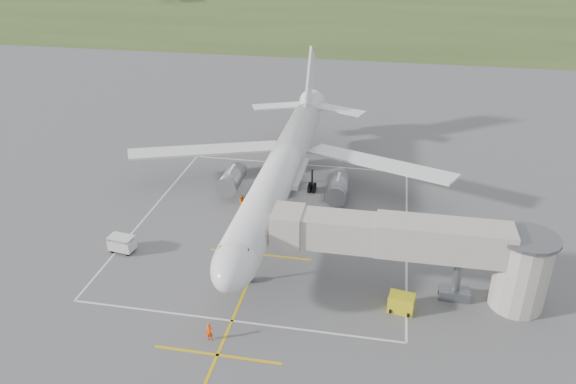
% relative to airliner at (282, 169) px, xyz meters
% --- Properties ---
extents(ground, '(700.00, 700.00, 0.00)m').
position_rel_airliner_xyz_m(ground, '(0.00, -0.75, -4.39)').
color(ground, '#515153').
rests_on(ground, ground).
extents(grass_strip, '(700.00, 120.00, 0.02)m').
position_rel_airliner_xyz_m(grass_strip, '(0.00, 129.25, -4.38)').
color(grass_strip, '#36481F').
rests_on(grass_strip, ground).
extents(apron_markings, '(28.20, 60.00, 0.01)m').
position_rel_airliner_xyz_m(apron_markings, '(0.00, -6.57, -4.38)').
color(apron_markings, gold).
rests_on(apron_markings, ground).
extents(airliner, '(38.93, 46.75, 13.52)m').
position_rel_airliner_xyz_m(airliner, '(0.00, 0.00, 0.00)').
color(airliner, silver).
rests_on(airliner, ground).
extents(jet_bridge, '(23.40, 5.00, 7.20)m').
position_rel_airliner_xyz_m(jet_bridge, '(15.72, -14.25, 0.35)').
color(jet_bridge, gray).
rests_on(jet_bridge, ground).
extents(gpu_unit, '(2.30, 1.78, 1.57)m').
position_rel_airliner_xyz_m(gpu_unit, '(13.51, -16.86, -3.62)').
color(gpu_unit, gold).
rests_on(gpu_unit, ground).
extents(baggage_cart, '(2.58, 1.76, 1.67)m').
position_rel_airliner_xyz_m(baggage_cart, '(-13.38, -12.69, -3.54)').
color(baggage_cart, silver).
rests_on(baggage_cart, ground).
extents(ramp_worker_nose, '(0.60, 0.41, 1.56)m').
position_rel_airliner_xyz_m(ramp_worker_nose, '(-1.06, -23.26, -3.61)').
color(ramp_worker_nose, '#FF4008').
rests_on(ramp_worker_nose, ground).
extents(ramp_worker_wing, '(0.98, 0.92, 1.61)m').
position_rel_airliner_xyz_m(ramp_worker_wing, '(-4.17, -1.81, -3.59)').
color(ramp_worker_wing, '#DE5E07').
rests_on(ramp_worker_wing, ground).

